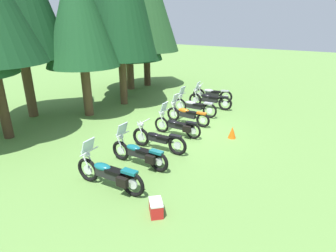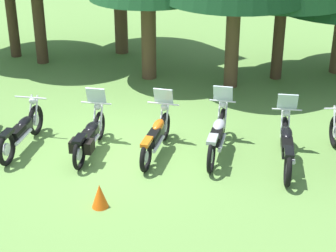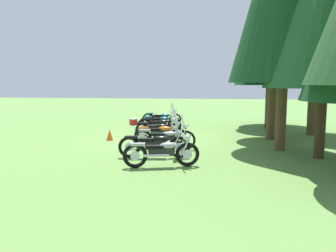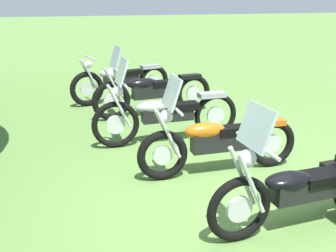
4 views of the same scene
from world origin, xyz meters
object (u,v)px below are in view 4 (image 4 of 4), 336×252
Objects in this scene: motorcycle_3 at (307,186)px; motorcycle_4 at (217,141)px; motorcycle_5 at (165,113)px; motorcycle_7 at (121,81)px; motorcycle_6 at (152,91)px.

motorcycle_4 is (1.43, 0.41, 0.01)m from motorcycle_3.
motorcycle_7 is (2.73, 0.33, -0.02)m from motorcycle_5.
motorcycle_5 is at bearing -75.28° from motorcycle_4.
motorcycle_4 is 1.36m from motorcycle_5.
motorcycle_5 reaches higher than motorcycle_4.
motorcycle_6 is at bearing 94.36° from motorcycle_7.
motorcycle_6 reaches higher than motorcycle_4.
motorcycle_3 is 5.58m from motorcycle_7.
motorcycle_6 is (2.81, 0.26, 0.03)m from motorcycle_4.
motorcycle_3 is 1.49m from motorcycle_4.
motorcycle_6 is at bearing -85.89° from motorcycle_4.
motorcycle_5 is (2.74, 0.78, 0.03)m from motorcycle_3.
motorcycle_3 is 4.30m from motorcycle_6.
motorcycle_6 is at bearing -96.91° from motorcycle_5.
motorcycle_7 is at bearing -77.88° from motorcycle_6.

